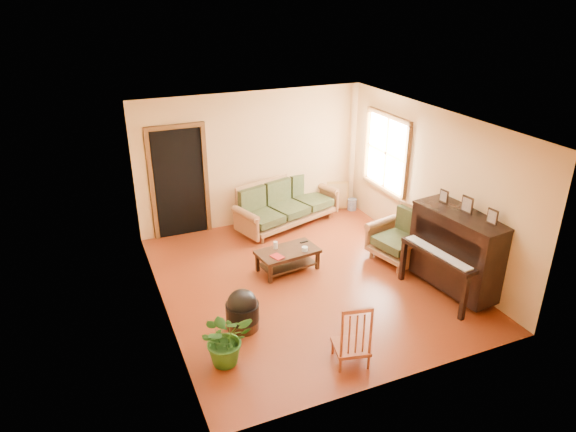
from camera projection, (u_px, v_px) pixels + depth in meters
name	position (u px, v px, depth m)	size (l,w,h in m)	color
floor	(307.00, 280.00, 8.27)	(5.00, 5.00, 0.00)	#60200C
doorway	(179.00, 183.00, 9.42)	(1.08, 0.16, 2.05)	black
window	(386.00, 153.00, 9.54)	(0.12, 1.36, 1.46)	white
sofa	(288.00, 203.00, 10.03)	(2.13, 0.89, 0.91)	brown
coffee_table	(288.00, 260.00, 8.51)	(1.01, 0.55, 0.37)	black
armchair	(399.00, 236.00, 8.70)	(0.88, 0.92, 0.92)	brown
piano	(457.00, 253.00, 7.76)	(0.87, 1.48, 1.30)	black
footstool	(243.00, 314.00, 7.04)	(0.46, 0.46, 0.44)	black
red_chair	(352.00, 332.00, 6.31)	(0.42, 0.46, 0.90)	maroon
leaning_frame	(337.00, 195.00, 10.82)	(0.47, 0.10, 0.62)	#BB893E
ceramic_crock	(352.00, 204.00, 10.84)	(0.19, 0.19, 0.24)	#3557A0
potted_plant	(226.00, 338.00, 6.34)	(0.66, 0.57, 0.73)	#265D1A
book	(274.00, 258.00, 8.16)	(0.16, 0.21, 0.02)	maroon
candle	(275.00, 245.00, 8.47)	(0.07, 0.07, 0.12)	white
glass_jar	(305.00, 249.00, 8.41)	(0.10, 0.10, 0.07)	white
remote	(304.00, 242.00, 8.70)	(0.14, 0.04, 0.01)	black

